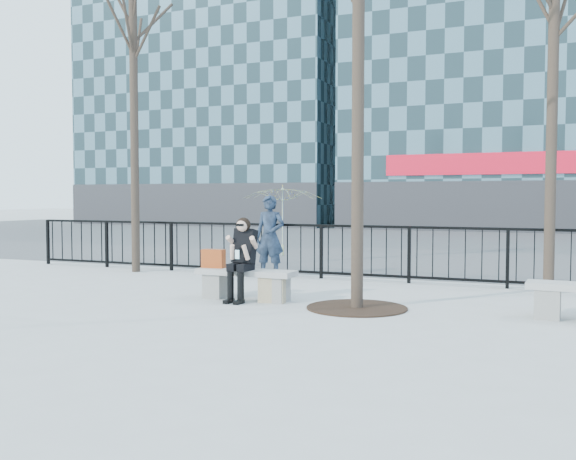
% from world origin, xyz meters
% --- Properties ---
extents(ground, '(120.00, 120.00, 0.00)m').
position_xyz_m(ground, '(0.00, 0.00, 0.00)').
color(ground, '#A4A49F').
rests_on(ground, ground).
extents(street_surface, '(60.00, 23.00, 0.01)m').
position_xyz_m(street_surface, '(0.00, 15.00, 0.00)').
color(street_surface, '#474747').
rests_on(street_surface, ground).
extents(railing, '(14.00, 0.06, 1.10)m').
position_xyz_m(railing, '(0.00, 3.00, 0.55)').
color(railing, black).
rests_on(railing, ground).
extents(building_left, '(16.20, 10.20, 22.60)m').
position_xyz_m(building_left, '(-15.00, 27.00, 11.30)').
color(building_left, slate).
rests_on(building_left, ground).
extents(tree_left, '(2.80, 2.80, 6.50)m').
position_xyz_m(tree_left, '(-4.00, 2.50, 4.86)').
color(tree_left, black).
rests_on(tree_left, ground).
extents(tree_grate, '(1.50, 1.50, 0.02)m').
position_xyz_m(tree_grate, '(1.90, -0.10, 0.01)').
color(tree_grate, black).
rests_on(tree_grate, ground).
extents(bench_main, '(1.65, 0.46, 0.49)m').
position_xyz_m(bench_main, '(0.00, 0.00, 0.30)').
color(bench_main, slate).
rests_on(bench_main, ground).
extents(seated_woman, '(0.50, 0.64, 1.34)m').
position_xyz_m(seated_woman, '(0.00, -0.16, 0.67)').
color(seated_woman, black).
rests_on(seated_woman, ground).
extents(handbag, '(0.39, 0.21, 0.31)m').
position_xyz_m(handbag, '(-0.61, 0.02, 0.64)').
color(handbag, '#A83F14').
rests_on(handbag, bench_main).
extents(shopping_bag, '(0.43, 0.19, 0.40)m').
position_xyz_m(shopping_bag, '(0.51, -0.12, 0.20)').
color(shopping_bag, tan).
rests_on(shopping_bag, ground).
extents(standing_man, '(0.65, 0.45, 1.70)m').
position_xyz_m(standing_man, '(-0.81, 2.68, 0.85)').
color(standing_man, black).
rests_on(standing_man, ground).
extents(vendor_umbrella, '(2.36, 2.40, 2.00)m').
position_xyz_m(vendor_umbrella, '(-2.45, 7.07, 1.00)').
color(vendor_umbrella, yellow).
rests_on(vendor_umbrella, ground).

